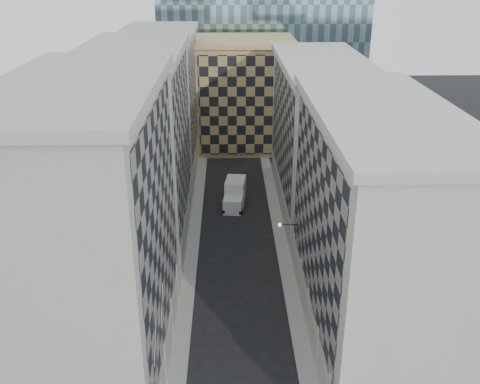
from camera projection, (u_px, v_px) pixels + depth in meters
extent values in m
cube|color=#979892|center=(192.00, 249.00, 61.98)|extent=(1.50, 100.00, 0.15)
cube|color=#979892|center=(282.00, 248.00, 62.22)|extent=(1.50, 100.00, 0.15)
cube|color=#A29D92|center=(95.00, 243.00, 39.87)|extent=(10.00, 22.00, 23.00)
cube|color=gray|center=(159.00, 225.00, 39.38)|extent=(0.25, 19.36, 18.00)
cube|color=#A29D92|center=(167.00, 348.00, 43.94)|extent=(0.45, 21.12, 3.20)
cube|color=#A29D92|center=(75.00, 85.00, 35.13)|extent=(10.80, 22.80, 0.70)
cylinder|color=#A29D92|center=(161.00, 366.00, 41.18)|extent=(0.90, 0.90, 4.40)
cylinder|color=#A29D92|center=(168.00, 321.00, 46.22)|extent=(0.90, 0.90, 4.40)
cylinder|color=#A29D92|center=(174.00, 286.00, 51.26)|extent=(0.90, 0.90, 4.40)
cube|color=#9B9890|center=(139.00, 152.00, 60.23)|extent=(10.00, 22.00, 22.00)
cube|color=gray|center=(182.00, 139.00, 59.73)|extent=(0.25, 19.36, 17.00)
cube|color=#9B9890|center=(185.00, 226.00, 64.10)|extent=(0.45, 21.12, 3.20)
cube|color=#9B9890|center=(131.00, 49.00, 55.68)|extent=(10.80, 22.80, 0.70)
cylinder|color=#9B9890|center=(178.00, 256.00, 56.30)|extent=(0.90, 0.90, 4.40)
cylinder|color=#9B9890|center=(182.00, 232.00, 61.33)|extent=(0.90, 0.90, 4.40)
cylinder|color=#9B9890|center=(185.00, 211.00, 66.37)|extent=(0.90, 0.90, 4.40)
cylinder|color=#9B9890|center=(188.00, 193.00, 71.41)|extent=(0.90, 0.90, 4.40)
cube|color=#A29D92|center=(161.00, 107.00, 80.58)|extent=(10.00, 22.00, 21.00)
cube|color=gray|center=(193.00, 97.00, 80.09)|extent=(0.25, 19.36, 16.00)
cube|color=#A29D92|center=(195.00, 162.00, 84.25)|extent=(0.45, 21.12, 3.20)
cube|color=#A29D92|center=(157.00, 32.00, 76.23)|extent=(10.80, 22.80, 0.70)
cylinder|color=#A29D92|center=(191.00, 178.00, 76.45)|extent=(0.90, 0.90, 4.40)
cylinder|color=#A29D92|center=(193.00, 164.00, 81.49)|extent=(0.90, 0.90, 4.40)
cylinder|color=#A29D92|center=(195.00, 153.00, 86.53)|extent=(0.90, 0.90, 4.40)
cylinder|color=#A29D92|center=(197.00, 142.00, 91.56)|extent=(0.90, 0.90, 4.40)
cube|color=beige|center=(372.00, 233.00, 44.63)|extent=(10.00, 26.00, 20.00)
cube|color=gray|center=(315.00, 217.00, 43.92)|extent=(0.25, 22.88, 15.00)
cube|color=beige|center=(310.00, 316.00, 47.89)|extent=(0.45, 24.96, 3.20)
cube|color=beige|center=(386.00, 112.00, 40.48)|extent=(10.80, 26.80, 0.70)
cylinder|color=beige|center=(321.00, 350.00, 42.89)|extent=(0.90, 0.90, 4.40)
cylinder|color=beige|center=(312.00, 310.00, 47.65)|extent=(0.90, 0.90, 4.40)
cylinder|color=beige|center=(304.00, 279.00, 52.41)|extent=(0.90, 0.90, 4.40)
cylinder|color=beige|center=(297.00, 252.00, 57.18)|extent=(0.90, 0.90, 4.40)
cube|color=beige|center=(320.00, 139.00, 69.56)|extent=(10.00, 28.00, 19.00)
cube|color=gray|center=(283.00, 128.00, 68.85)|extent=(0.25, 24.64, 14.00)
cube|color=beige|center=(281.00, 194.00, 72.62)|extent=(0.45, 26.88, 3.20)
cube|color=beige|center=(325.00, 62.00, 65.62)|extent=(10.80, 28.80, 0.70)
cube|color=tan|center=(244.00, 96.00, 93.38)|extent=(16.00, 14.00, 18.00)
cube|color=tan|center=(246.00, 106.00, 86.87)|extent=(15.20, 0.25, 16.50)
cube|color=tan|center=(245.00, 41.00, 89.61)|extent=(16.80, 14.80, 0.80)
cube|color=#2F2A25|center=(232.00, 54.00, 104.16)|extent=(6.00, 6.00, 28.00)
cylinder|color=gray|center=(155.00, 341.00, 34.98)|extent=(0.10, 2.33, 2.33)
cylinder|color=gray|center=(162.00, 305.00, 38.64)|extent=(0.10, 2.33, 2.33)
cylinder|color=black|center=(289.00, 225.00, 54.26)|extent=(1.80, 0.08, 0.08)
sphere|color=#FFE5B2|center=(280.00, 225.00, 54.24)|extent=(0.36, 0.36, 0.36)
cube|color=silver|center=(233.00, 205.00, 70.98)|extent=(2.76, 2.95, 2.00)
cube|color=silver|center=(235.00, 191.00, 73.33)|extent=(3.04, 4.29, 3.45)
cylinder|color=black|center=(224.00, 211.00, 70.48)|extent=(0.46, 1.04, 1.00)
cylinder|color=black|center=(241.00, 211.00, 70.27)|extent=(0.46, 1.04, 1.00)
cylinder|color=black|center=(229.00, 195.00, 75.14)|extent=(0.46, 1.04, 1.00)
cylinder|color=black|center=(244.00, 196.00, 74.94)|extent=(0.46, 1.04, 1.00)
imported|color=#0F1437|center=(237.00, 200.00, 73.13)|extent=(1.93, 4.34, 1.38)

